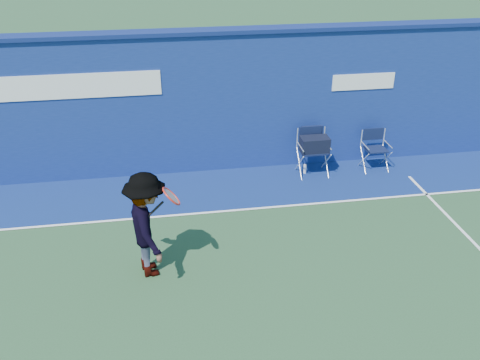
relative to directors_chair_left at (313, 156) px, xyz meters
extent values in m
plane|color=#26482A|center=(-2.43, -4.50, -0.44)|extent=(80.00, 80.00, 0.00)
cube|color=navy|center=(-2.43, 0.70, 1.06)|extent=(24.00, 0.40, 3.00)
cube|color=navy|center=(-2.43, 0.70, 2.60)|extent=(24.00, 0.50, 0.08)
cube|color=white|center=(-5.43, 0.49, 1.66)|extent=(4.50, 0.02, 0.50)
cube|color=white|center=(1.17, 0.49, 1.46)|extent=(1.40, 0.02, 0.35)
cube|color=navy|center=(-2.43, -0.40, -0.44)|extent=(24.00, 1.80, 0.01)
cube|color=white|center=(-2.43, -1.30, -0.43)|extent=(24.00, 0.06, 0.01)
cube|color=#0E1635|center=(0.00, -0.01, 0.12)|extent=(0.54, 0.45, 0.03)
cube|color=silver|center=(0.00, 0.26, 0.34)|extent=(0.61, 0.03, 0.44)
cube|color=#0E1635|center=(0.00, 0.26, 0.43)|extent=(0.54, 0.03, 0.31)
cube|color=black|center=(0.00, -0.04, 0.28)|extent=(0.61, 0.36, 0.33)
cube|color=#0E1635|center=(0.00, 0.26, 0.47)|extent=(0.44, 0.07, 0.24)
cube|color=#0E1635|center=(1.44, 0.00, 0.05)|extent=(0.47, 0.40, 0.03)
cube|color=silver|center=(1.44, 0.23, 0.24)|extent=(0.53, 0.02, 0.39)
cube|color=#0E1635|center=(1.44, 0.23, 0.32)|extent=(0.47, 0.03, 0.27)
cylinder|color=silver|center=(-0.16, 0.03, -0.33)|extent=(0.07, 0.07, 0.21)
imported|color=#EA4738|center=(-3.55, -2.93, 0.44)|extent=(0.89, 1.26, 1.77)
torus|color=red|center=(-3.15, -3.05, 1.00)|extent=(0.31, 0.40, 0.30)
cylinder|color=gray|center=(-3.15, -3.05, 1.00)|extent=(0.25, 0.34, 0.24)
cylinder|color=black|center=(-3.40, -3.02, 0.77)|extent=(0.28, 0.07, 0.25)
camera|label=1|loc=(-3.17, -9.68, 4.77)|focal=38.00mm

